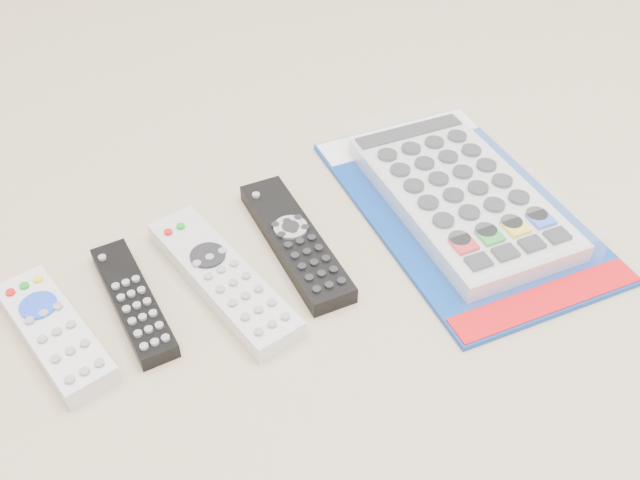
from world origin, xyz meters
TOP-DOWN VIEW (x-y plane):
  - remote_small_grey at (-0.24, 0.03)m, footprint 0.06×0.17m
  - remote_slim_black at (-0.16, 0.03)m, footprint 0.05×0.17m
  - remote_silver_dvd at (-0.07, 0.00)m, footprint 0.07×0.22m
  - remote_large_black at (0.02, 0.01)m, footprint 0.08×0.21m
  - jumbo_remote_packaged at (0.21, -0.04)m, footprint 0.27×0.39m

SIDE VIEW (x-z plane):
  - remote_slim_black at x=-0.16m, z-range 0.00..0.02m
  - remote_large_black at x=0.02m, z-range 0.00..0.02m
  - remote_silver_dvd at x=-0.07m, z-range 0.00..0.02m
  - remote_small_grey at x=-0.24m, z-range 0.00..0.02m
  - jumbo_remote_packaged at x=0.21m, z-range 0.00..0.04m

